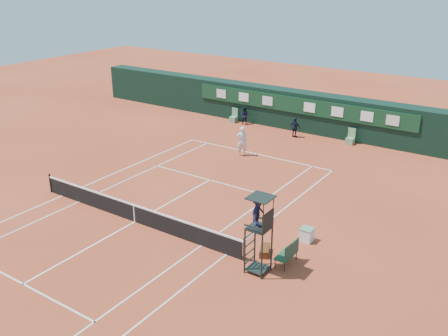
# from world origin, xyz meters

# --- Properties ---
(ground) EXTENTS (90.00, 90.00, 0.00)m
(ground) POSITION_xyz_m (0.00, 0.00, 0.00)
(ground) COLOR #AD4629
(ground) RESTS_ON ground
(court_lines) EXTENTS (11.05, 23.85, 0.01)m
(court_lines) POSITION_xyz_m (0.00, 0.00, 0.01)
(court_lines) COLOR silver
(court_lines) RESTS_ON ground
(tennis_net) EXTENTS (12.90, 0.10, 1.10)m
(tennis_net) POSITION_xyz_m (0.00, 0.00, 0.51)
(tennis_net) COLOR black
(tennis_net) RESTS_ON ground
(back_wall) EXTENTS (40.00, 1.65, 3.00)m
(back_wall) POSITION_xyz_m (0.00, 18.74, 1.51)
(back_wall) COLOR black
(back_wall) RESTS_ON ground
(linesman_chair_left) EXTENTS (0.55, 0.50, 1.15)m
(linesman_chair_left) POSITION_xyz_m (-5.50, 17.48, 0.32)
(linesman_chair_left) COLOR #5B8B6A
(linesman_chair_left) RESTS_ON ground
(linesman_chair_right) EXTENTS (0.55, 0.50, 1.15)m
(linesman_chair_right) POSITION_xyz_m (4.50, 17.48, 0.32)
(linesman_chair_right) COLOR #609365
(linesman_chair_right) RESTS_ON ground
(umpire_chair) EXTENTS (0.96, 0.95, 3.42)m
(umpire_chair) POSITION_xyz_m (7.28, -0.36, 2.46)
(umpire_chair) COLOR black
(umpire_chair) RESTS_ON ground
(player_bench) EXTENTS (0.55, 1.20, 1.10)m
(player_bench) POSITION_xyz_m (8.10, 0.80, 0.60)
(player_bench) COLOR #1B4426
(player_bench) RESTS_ON ground
(tennis_bag) EXTENTS (0.72, 0.98, 0.34)m
(tennis_bag) POSITION_xyz_m (6.85, 0.99, 0.17)
(tennis_bag) COLOR black
(tennis_bag) RESTS_ON ground
(cooler) EXTENTS (0.57, 0.57, 0.65)m
(cooler) POSITION_xyz_m (7.88, 3.08, 0.33)
(cooler) COLOR silver
(cooler) RESTS_ON ground
(tennis_ball) EXTENTS (0.06, 0.06, 0.06)m
(tennis_ball) POSITION_xyz_m (2.31, 9.01, 0.03)
(tennis_ball) COLOR #ACCC2F
(tennis_ball) RESTS_ON ground
(player) EXTENTS (0.87, 0.85, 2.03)m
(player) POSITION_xyz_m (-0.71, 11.12, 1.01)
(player) COLOR silver
(player) RESTS_ON ground
(ball_kid_left) EXTENTS (0.80, 0.68, 1.45)m
(ball_kid_left) POSITION_xyz_m (-4.48, 17.49, 0.72)
(ball_kid_left) COLOR black
(ball_kid_left) RESTS_ON ground
(ball_kid_right) EXTENTS (0.91, 0.44, 1.50)m
(ball_kid_right) POSITION_xyz_m (0.48, 16.66, 0.75)
(ball_kid_right) COLOR black
(ball_kid_right) RESTS_ON ground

